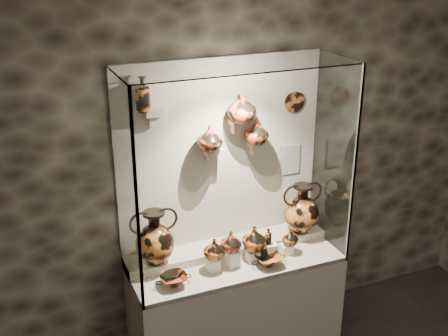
{
  "coord_description": "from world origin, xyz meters",
  "views": [
    {
      "loc": [
        -1.6,
        -1.33,
        3.18
      ],
      "look_at": [
        -0.07,
        2.26,
        1.61
      ],
      "focal_mm": 45.0,
      "sensor_mm": 36.0,
      "label": 1
    }
  ],
  "objects_px": {
    "jug_b": "(231,242)",
    "jug_e": "(290,237)",
    "amphora_right": "(302,208)",
    "ovoid_vase_a": "(210,138)",
    "kylix_right": "(269,259)",
    "amphora_left": "(155,237)",
    "ovoid_vase_b": "(242,108)",
    "lekythos_small": "(268,236)",
    "kylix_left": "(174,279)",
    "lekythos_tall": "(142,93)",
    "ovoid_vase_c": "(257,132)",
    "jug_c": "(254,238)",
    "jug_a": "(214,249)"
  },
  "relations": [
    {
      "from": "amphora_left",
      "to": "jug_a",
      "type": "height_order",
      "value": "amphora_left"
    },
    {
      "from": "jug_b",
      "to": "jug_e",
      "type": "relative_size",
      "value": 1.24
    },
    {
      "from": "ovoid_vase_b",
      "to": "ovoid_vase_c",
      "type": "height_order",
      "value": "ovoid_vase_b"
    },
    {
      "from": "jug_b",
      "to": "lekythos_tall",
      "type": "xyz_separation_m",
      "value": [
        -0.56,
        0.28,
        1.16
      ]
    },
    {
      "from": "ovoid_vase_b",
      "to": "ovoid_vase_c",
      "type": "distance_m",
      "value": 0.26
    },
    {
      "from": "amphora_right",
      "to": "lekythos_tall",
      "type": "xyz_separation_m",
      "value": [
        -1.28,
        0.12,
        1.09
      ]
    },
    {
      "from": "ovoid_vase_a",
      "to": "ovoid_vase_c",
      "type": "bearing_deg",
      "value": 22.84
    },
    {
      "from": "amphora_left",
      "to": "lekythos_tall",
      "type": "height_order",
      "value": "lekythos_tall"
    },
    {
      "from": "amphora_left",
      "to": "amphora_right",
      "type": "bearing_deg",
      "value": 7.1
    },
    {
      "from": "kylix_left",
      "to": "ovoid_vase_a",
      "type": "height_order",
      "value": "ovoid_vase_a"
    },
    {
      "from": "lekythos_small",
      "to": "jug_b",
      "type": "bearing_deg",
      "value": 179.71
    },
    {
      "from": "kylix_left",
      "to": "lekythos_tall",
      "type": "height_order",
      "value": "lekythos_tall"
    },
    {
      "from": "amphora_left",
      "to": "ovoid_vase_b",
      "type": "xyz_separation_m",
      "value": [
        0.74,
        0.06,
        0.91
      ]
    },
    {
      "from": "jug_c",
      "to": "kylix_right",
      "type": "bearing_deg",
      "value": -59.45
    },
    {
      "from": "jug_e",
      "to": "ovoid_vase_b",
      "type": "distance_m",
      "value": 1.13
    },
    {
      "from": "kylix_right",
      "to": "ovoid_vase_a",
      "type": "xyz_separation_m",
      "value": [
        -0.35,
        0.35,
        0.93
      ]
    },
    {
      "from": "jug_e",
      "to": "lekythos_small",
      "type": "relative_size",
      "value": 0.93
    },
    {
      "from": "lekythos_tall",
      "to": "kylix_right",
      "type": "bearing_deg",
      "value": -1.18
    },
    {
      "from": "jug_b",
      "to": "jug_e",
      "type": "distance_m",
      "value": 0.52
    },
    {
      "from": "amphora_left",
      "to": "jug_c",
      "type": "xyz_separation_m",
      "value": [
        0.76,
        -0.15,
        -0.1
      ]
    },
    {
      "from": "lekythos_tall",
      "to": "ovoid_vase_a",
      "type": "relative_size",
      "value": 1.38
    },
    {
      "from": "jug_c",
      "to": "kylix_right",
      "type": "xyz_separation_m",
      "value": [
        0.07,
        -0.13,
        -0.14
      ]
    },
    {
      "from": "amphora_left",
      "to": "jug_b",
      "type": "xyz_separation_m",
      "value": [
        0.55,
        -0.17,
        -0.07
      ]
    },
    {
      "from": "amphora_right",
      "to": "jug_e",
      "type": "height_order",
      "value": "amphora_right"
    },
    {
      "from": "amphora_right",
      "to": "lekythos_tall",
      "type": "relative_size",
      "value": 1.55
    },
    {
      "from": "jug_b",
      "to": "kylix_right",
      "type": "height_order",
      "value": "jug_b"
    },
    {
      "from": "jug_c",
      "to": "ovoid_vase_a",
      "type": "xyz_separation_m",
      "value": [
        -0.28,
        0.23,
        0.8
      ]
    },
    {
      "from": "jug_b",
      "to": "kylix_left",
      "type": "bearing_deg",
      "value": -160.23
    },
    {
      "from": "amphora_right",
      "to": "jug_c",
      "type": "xyz_separation_m",
      "value": [
        -0.51,
        -0.15,
        -0.1
      ]
    },
    {
      "from": "ovoid_vase_b",
      "to": "jug_a",
      "type": "bearing_deg",
      "value": -156.02
    },
    {
      "from": "jug_c",
      "to": "lekythos_small",
      "type": "xyz_separation_m",
      "value": [
        0.12,
        -0.01,
        0.0
      ]
    },
    {
      "from": "jug_a",
      "to": "jug_b",
      "type": "height_order",
      "value": "jug_b"
    },
    {
      "from": "jug_a",
      "to": "ovoid_vase_b",
      "type": "distance_m",
      "value": 1.09
    },
    {
      "from": "jug_a",
      "to": "lekythos_tall",
      "type": "xyz_separation_m",
      "value": [
        -0.41,
        0.3,
        1.19
      ]
    },
    {
      "from": "jug_c",
      "to": "ovoid_vase_a",
      "type": "height_order",
      "value": "ovoid_vase_a"
    },
    {
      "from": "amphora_right",
      "to": "ovoid_vase_a",
      "type": "xyz_separation_m",
      "value": [
        -0.79,
        0.08,
        0.7
      ]
    },
    {
      "from": "jug_b",
      "to": "ovoid_vase_b",
      "type": "relative_size",
      "value": 0.75
    },
    {
      "from": "lekythos_tall",
      "to": "jug_b",
      "type": "bearing_deg",
      "value": -2.87
    },
    {
      "from": "lekythos_tall",
      "to": "lekythos_small",
      "type": "bearing_deg",
      "value": 6.72
    },
    {
      "from": "jug_e",
      "to": "lekythos_tall",
      "type": "distance_m",
      "value": 1.66
    },
    {
      "from": "kylix_right",
      "to": "lekythos_tall",
      "type": "bearing_deg",
      "value": 168.08
    },
    {
      "from": "jug_c",
      "to": "ovoid_vase_c",
      "type": "distance_m",
      "value": 0.84
    },
    {
      "from": "kylix_right",
      "to": "ovoid_vase_a",
      "type": "relative_size",
      "value": 1.35
    },
    {
      "from": "amphora_right",
      "to": "ovoid_vase_a",
      "type": "bearing_deg",
      "value": -177.12
    },
    {
      "from": "kylix_left",
      "to": "ovoid_vase_c",
      "type": "distance_m",
      "value": 1.28
    },
    {
      "from": "amphora_right",
      "to": "jug_e",
      "type": "distance_m",
      "value": 0.31
    },
    {
      "from": "jug_a",
      "to": "lekythos_tall",
      "type": "relative_size",
      "value": 0.62
    },
    {
      "from": "amphora_left",
      "to": "kylix_right",
      "type": "distance_m",
      "value": 0.9
    },
    {
      "from": "lekythos_small",
      "to": "kylix_left",
      "type": "relative_size",
      "value": 0.58
    },
    {
      "from": "kylix_left",
      "to": "amphora_right",
      "type": "bearing_deg",
      "value": 3.09
    }
  ]
}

